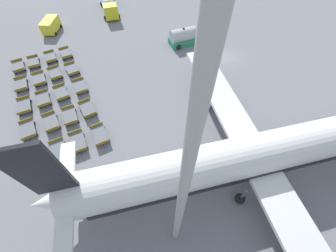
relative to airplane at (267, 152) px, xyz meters
name	(u,v)px	position (x,y,z in m)	size (l,w,h in m)	color
ground_plane	(226,57)	(-19.45, 5.51, -3.40)	(500.00, 500.00, 0.00)	gray
airplane	(267,152)	(0.00, 0.00, 0.00)	(36.63, 44.13, 11.72)	white
fuel_tanker_primary	(188,36)	(-25.32, 0.70, -2.17)	(3.96, 7.78, 2.99)	yellow
fuel_tanker_secondary	(109,5)	(-41.38, -11.56, -2.11)	(9.36, 3.56, 2.96)	yellow
service_van	(51,25)	(-36.10, -23.02, -2.19)	(4.76, 3.39, 2.22)	yellow
baggage_dolly_row_near_col_a	(18,66)	(-25.53, -27.62, -2.91)	(3.75, 2.34, 0.92)	slate
baggage_dolly_row_near_col_b	(21,84)	(-20.89, -26.65, -2.91)	(3.75, 2.17, 0.92)	slate
baggage_dolly_row_near_col_c	(24,106)	(-16.23, -25.67, -2.91)	(3.74, 2.13, 0.92)	slate
baggage_dolly_row_near_col_d	(28,130)	(-11.90, -24.70, -2.91)	(3.75, 2.32, 0.92)	slate
baggage_dolly_row_near_col_e	(34,160)	(-7.28, -23.55, -2.91)	(3.75, 2.32, 0.92)	slate
baggage_dolly_row_mid_a_col_a	(33,62)	(-25.99, -25.42, -2.91)	(3.75, 2.15, 0.92)	slate
baggage_dolly_row_mid_a_col_b	(39,79)	(-21.42, -24.16, -2.91)	(3.75, 2.21, 0.92)	slate
baggage_dolly_row_mid_a_col_c	(43,99)	(-16.89, -23.28, -2.91)	(3.75, 2.25, 0.92)	slate
baggage_dolly_row_mid_a_col_d	(51,122)	(-12.34, -22.03, -2.91)	(3.75, 2.34, 0.92)	slate
baggage_dolly_row_mid_a_col_e	(58,151)	(-7.74, -20.98, -2.91)	(3.75, 2.21, 0.92)	slate
baggage_dolly_row_mid_b_col_a	(50,57)	(-26.70, -22.84, -2.91)	(3.75, 2.27, 0.92)	slate
baggage_dolly_row_mid_b_col_b	(55,73)	(-22.14, -21.94, -2.91)	(3.75, 2.38, 0.92)	slate
baggage_dolly_row_mid_b_col_c	(61,93)	(-17.49, -20.91, -2.91)	(3.75, 2.35, 0.92)	slate
baggage_dolly_row_mid_b_col_d	(70,116)	(-12.77, -19.72, -2.91)	(3.74, 2.11, 0.92)	slate
baggage_dolly_row_mid_b_col_e	(78,142)	(-8.41, -18.80, -2.91)	(3.75, 2.16, 0.92)	slate
baggage_dolly_row_far_col_a	(66,53)	(-27.13, -20.42, -2.91)	(3.75, 2.30, 0.92)	slate
baggage_dolly_row_far_col_b	(72,69)	(-22.49, -19.41, -2.91)	(3.75, 2.39, 0.92)	slate
baggage_dolly_row_far_col_c	(80,86)	(-18.13, -18.27, -2.91)	(3.75, 2.19, 0.92)	slate
baggage_dolly_row_far_col_d	(88,109)	(-13.40, -17.46, -2.91)	(3.75, 2.38, 0.92)	slate
baggage_dolly_row_far_col_e	(100,135)	(-8.74, -16.24, -2.91)	(3.75, 2.20, 0.92)	slate
apron_light_mast	(191,147)	(4.13, -10.56, 12.51)	(2.00, 0.70, 27.40)	#ADA89E
stand_guidance_stripe	(169,171)	(-2.12, -9.37, -3.39)	(1.20, 25.67, 0.01)	yellow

